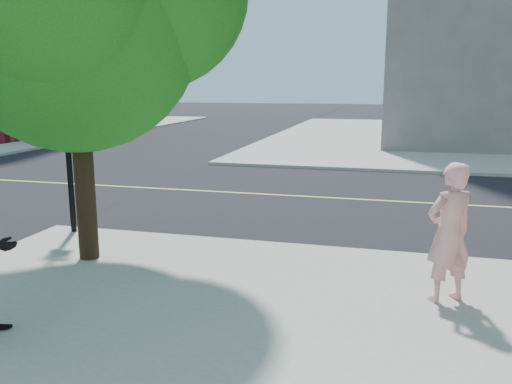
# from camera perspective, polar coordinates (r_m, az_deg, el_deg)

# --- Properties ---
(ground) EXTENTS (140.00, 140.00, 0.00)m
(ground) POSITION_cam_1_polar(r_m,az_deg,el_deg) (10.86, -16.48, -4.43)
(ground) COLOR black
(ground) RESTS_ON ground
(road_ew) EXTENTS (140.00, 9.00, 0.01)m
(road_ew) POSITION_cam_1_polar(r_m,az_deg,el_deg) (14.77, -7.50, 0.19)
(road_ew) COLOR black
(road_ew) RESTS_ON ground
(man_on_phone) EXTENTS (0.80, 0.74, 1.84)m
(man_on_phone) POSITION_cam_1_polar(r_m,az_deg,el_deg) (7.21, 20.24, -4.20)
(man_on_phone) COLOR pink
(man_on_phone) RESTS_ON sidewalk_se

